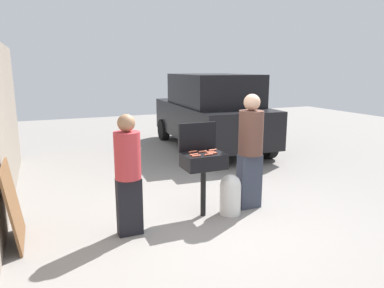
% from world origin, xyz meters
% --- Properties ---
extents(ground_plane, '(24.00, 24.00, 0.00)m').
position_xyz_m(ground_plane, '(0.00, 0.00, 0.00)').
color(ground_plane, gray).
extents(bbq_grill, '(0.60, 0.44, 0.96)m').
position_xyz_m(bbq_grill, '(-0.17, 0.27, 0.82)').
color(bbq_grill, black).
rests_on(bbq_grill, ground).
extents(grill_lid_open, '(0.60, 0.05, 0.42)m').
position_xyz_m(grill_lid_open, '(-0.17, 0.49, 1.17)').
color(grill_lid_open, black).
rests_on(grill_lid_open, bbq_grill).
extents(hot_dog_0, '(0.13, 0.04, 0.03)m').
position_xyz_m(hot_dog_0, '(-0.34, 0.21, 0.98)').
color(hot_dog_0, '#B74C33').
rests_on(hot_dog_0, bbq_grill).
extents(hot_dog_1, '(0.13, 0.04, 0.03)m').
position_xyz_m(hot_dog_1, '(-0.07, 0.21, 0.98)').
color(hot_dog_1, '#AD4228').
rests_on(hot_dog_1, bbq_grill).
extents(hot_dog_2, '(0.13, 0.03, 0.03)m').
position_xyz_m(hot_dog_2, '(-0.15, 0.13, 0.98)').
color(hot_dog_2, '#B74C33').
rests_on(hot_dog_2, bbq_grill).
extents(hot_dog_3, '(0.13, 0.04, 0.03)m').
position_xyz_m(hot_dog_3, '(0.02, 0.36, 0.98)').
color(hot_dog_3, '#C6593D').
rests_on(hot_dog_3, bbq_grill).
extents(hot_dog_4, '(0.13, 0.04, 0.03)m').
position_xyz_m(hot_dog_4, '(-0.15, 0.33, 0.98)').
color(hot_dog_4, '#C6593D').
rests_on(hot_dog_4, bbq_grill).
extents(hot_dog_5, '(0.13, 0.03, 0.03)m').
position_xyz_m(hot_dog_5, '(-0.34, 0.13, 0.98)').
color(hot_dog_5, '#C6593D').
rests_on(hot_dog_5, bbq_grill).
extents(hot_dog_6, '(0.13, 0.04, 0.03)m').
position_xyz_m(hot_dog_6, '(-0.07, 0.17, 0.98)').
color(hot_dog_6, '#AD4228').
rests_on(hot_dog_6, bbq_grill).
extents(hot_dog_7, '(0.13, 0.03, 0.03)m').
position_xyz_m(hot_dog_7, '(-0.07, 0.26, 0.98)').
color(hot_dog_7, '#AD4228').
rests_on(hot_dog_7, bbq_grill).
extents(hot_dog_8, '(0.13, 0.04, 0.03)m').
position_xyz_m(hot_dog_8, '(-0.29, 0.38, 0.98)').
color(hot_dog_8, '#C6593D').
rests_on(hot_dog_8, bbq_grill).
extents(propane_tank, '(0.32, 0.32, 0.62)m').
position_xyz_m(propane_tank, '(0.24, 0.18, 0.32)').
color(propane_tank, silver).
rests_on(propane_tank, ground).
extents(person_left, '(0.34, 0.34, 1.61)m').
position_xyz_m(person_left, '(-1.31, 0.11, 0.88)').
color(person_left, black).
rests_on(person_left, ground).
extents(person_right, '(0.38, 0.38, 1.80)m').
position_xyz_m(person_right, '(0.64, 0.29, 0.98)').
color(person_right, '#333847').
rests_on(person_right, ground).
extents(parked_minivan, '(2.23, 4.50, 2.02)m').
position_xyz_m(parked_minivan, '(1.94, 4.33, 1.03)').
color(parked_minivan, black).
rests_on(parked_minivan, ground).
extents(leaning_board, '(0.17, 0.90, 1.02)m').
position_xyz_m(leaning_board, '(-2.70, 0.44, 0.51)').
color(leaning_board, brown).
rests_on(leaning_board, ground).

